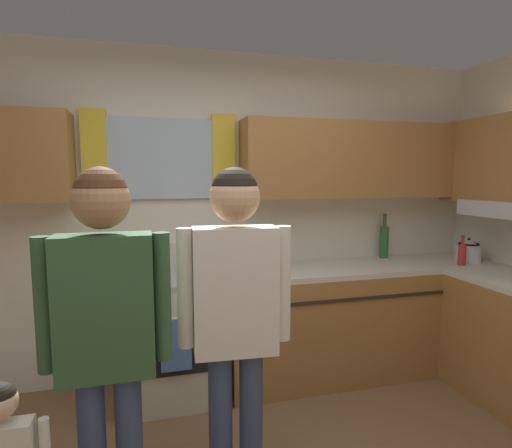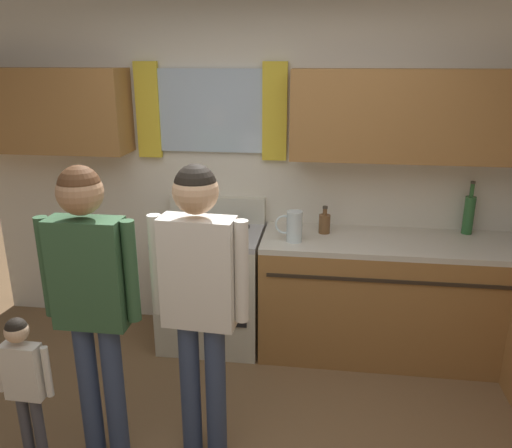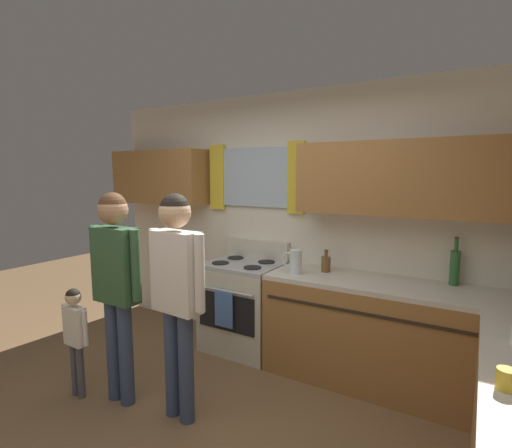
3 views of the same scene
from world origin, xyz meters
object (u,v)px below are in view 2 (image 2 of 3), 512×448
object	(u,v)px
water_pitcher	(293,226)
small_child	(24,376)
bottle_squat_brown	(324,223)
adult_holding_child	(90,285)
adult_in_plaid	(199,284)
bottle_wine_green	(469,214)
stove_oven	(212,285)

from	to	relation	value
water_pitcher	small_child	bearing A→B (deg)	-134.84
bottle_squat_brown	water_pitcher	bearing A→B (deg)	-136.01
small_child	water_pitcher	bearing A→B (deg)	45.16
adult_holding_child	small_child	size ratio (longest dim) A/B	1.84
bottle_squat_brown	adult_in_plaid	size ratio (longest dim) A/B	0.12
bottle_wine_green	small_child	xyz separation A→B (m)	(-2.56, -1.65, -0.49)
water_pitcher	small_child	world-z (taller)	water_pitcher
bottle_wine_green	water_pitcher	size ratio (longest dim) A/B	1.79
bottle_wine_green	adult_holding_child	world-z (taller)	adult_holding_child
bottle_wine_green	small_child	size ratio (longest dim) A/B	0.44
bottle_wine_green	adult_in_plaid	distance (m)	2.20
stove_oven	small_child	world-z (taller)	stove_oven
water_pitcher	adult_in_plaid	xyz separation A→B (m)	(-0.41, -1.09, 0.03)
small_child	adult_holding_child	bearing A→B (deg)	21.49
adult_holding_child	adult_in_plaid	bearing A→B (deg)	8.36
stove_oven	small_child	size ratio (longest dim) A/B	1.22
stove_oven	bottle_squat_brown	world-z (taller)	bottle_squat_brown
stove_oven	small_child	bearing A→B (deg)	-115.48
bottle_wine_green	bottle_squat_brown	distance (m)	1.05
bottle_squat_brown	adult_holding_child	world-z (taller)	adult_holding_child
adult_holding_child	adult_in_plaid	xyz separation A→B (m)	(0.54, 0.08, 0.00)
water_pitcher	adult_holding_child	size ratio (longest dim) A/B	0.13
bottle_squat_brown	small_child	xyz separation A→B (m)	(-1.52, -1.52, -0.41)
stove_oven	adult_holding_child	world-z (taller)	adult_holding_child
water_pitcher	adult_in_plaid	world-z (taller)	adult_in_plaid
stove_oven	water_pitcher	distance (m)	0.83
bottle_squat_brown	adult_in_plaid	distance (m)	1.44
stove_oven	water_pitcher	bearing A→B (deg)	-10.77
stove_oven	adult_in_plaid	bearing A→B (deg)	-80.00
bottle_squat_brown	adult_in_plaid	world-z (taller)	adult_in_plaid
bottle_squat_brown	water_pitcher	distance (m)	0.30
bottle_wine_green	water_pitcher	world-z (taller)	bottle_wine_green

